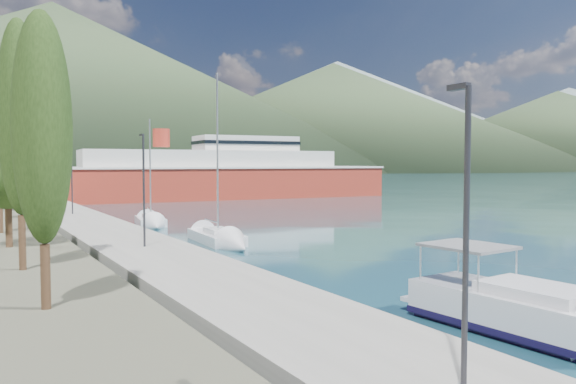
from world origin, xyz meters
TOP-DOWN VIEW (x-y plane):
  - ground at (0.00, 120.00)m, footprint 1400.00×1400.00m
  - quay at (-9.00, 26.00)m, footprint 5.00×88.00m
  - hills_far at (138.59, 618.73)m, footprint 1480.00×900.00m
  - hills_near at (98.04, 372.50)m, footprint 1010.00×520.00m
  - lamp_posts at (-9.00, 14.00)m, footprint 0.15×44.98m
  - motor_cruiser at (-2.46, -5.93)m, footprint 3.27×9.05m
  - sailboat_near at (-2.96, 16.72)m, footprint 2.82×8.50m
  - sailboat_mid at (-3.81, 29.61)m, footprint 3.20×6.95m
  - ferry at (15.04, 61.74)m, footprint 54.51×15.92m

SIDE VIEW (x-z plane):
  - ground at x=0.00m, z-range 0.00..0.00m
  - sailboat_mid at x=-3.81m, z-range -4.63..5.20m
  - sailboat_near at x=-2.96m, z-range -5.72..6.30m
  - quay at x=-9.00m, z-range 0.00..0.80m
  - motor_cruiser at x=-2.46m, z-range -1.10..2.18m
  - ferry at x=15.04m, z-range -2.09..8.58m
  - lamp_posts at x=-9.00m, z-range 1.05..7.11m
  - hills_near at x=98.04m, z-range -8.32..106.68m
  - hills_far at x=138.59m, z-range -12.61..167.39m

